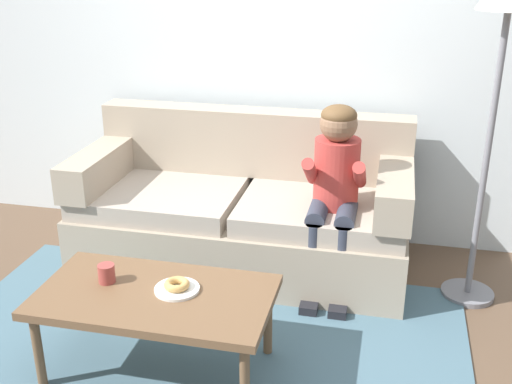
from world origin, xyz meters
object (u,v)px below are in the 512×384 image
at_px(couch, 244,213).
at_px(mug, 107,273).
at_px(donut, 177,284).
at_px(toy_controller, 111,312).
at_px(coffee_table, 155,301).
at_px(floor_lamp, 506,26).
at_px(person_child, 335,182).

xyz_separation_m(couch, mug, (-0.39, -1.13, 0.13)).
height_order(donut, mug, mug).
height_order(mug, toy_controller, mug).
relative_size(coffee_table, toy_controller, 4.81).
xyz_separation_m(mug, floor_lamp, (1.76, 1.00, 1.07)).
distance_m(coffee_table, mug, 0.27).
bearing_deg(couch, person_child, -19.44).
relative_size(coffee_table, person_child, 0.99).
height_order(couch, person_child, person_child).
relative_size(mug, floor_lamp, 0.05).
relative_size(person_child, floor_lamp, 0.59).
bearing_deg(person_child, toy_controller, -152.51).
bearing_deg(coffee_table, person_child, 53.72).
bearing_deg(mug, floor_lamp, 29.55).
xyz_separation_m(mug, toy_controller, (-0.17, 0.33, -0.45)).
bearing_deg(toy_controller, floor_lamp, 48.87).
xyz_separation_m(couch, person_child, (0.58, -0.21, 0.33)).
relative_size(coffee_table, mug, 12.09).
distance_m(coffee_table, donut, 0.13).
distance_m(donut, floor_lamp, 2.04).
xyz_separation_m(couch, donut, (-0.04, -1.13, 0.12)).
xyz_separation_m(donut, toy_controller, (-0.52, 0.33, -0.43)).
distance_m(person_child, donut, 1.13).
height_order(person_child, floor_lamp, floor_lamp).
relative_size(person_child, donut, 9.18).
xyz_separation_m(person_child, mug, (-0.97, -0.93, -0.20)).
bearing_deg(coffee_table, mug, 170.23).
bearing_deg(floor_lamp, mug, -150.45).
xyz_separation_m(donut, mug, (-0.35, 0.00, 0.01)).
height_order(couch, coffee_table, couch).
height_order(toy_controller, floor_lamp, floor_lamp).
height_order(couch, mug, couch).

